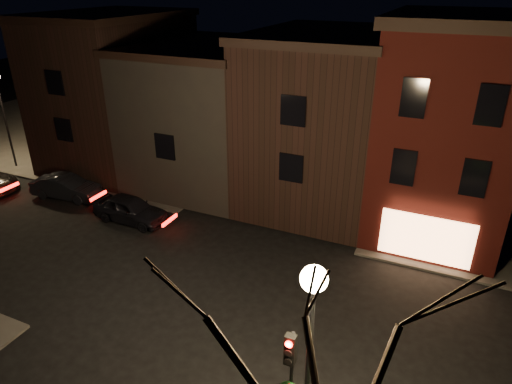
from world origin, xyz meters
TOP-DOWN VIEW (x-y plane):
  - ground at (0.00, 0.00)m, footprint 120.00×120.00m
  - sidewalk_far_left at (-20.00, 20.00)m, footprint 30.00×30.00m
  - corner_building at (8.00, 9.47)m, footprint 6.50×8.50m
  - row_building_a at (1.50, 10.50)m, footprint 7.30×10.30m
  - row_building_b at (-5.75, 10.50)m, footprint 7.80×10.30m
  - row_building_c at (-13.00, 10.50)m, footprint 7.30×10.30m
  - street_lamp_near at (6.20, -6.00)m, footprint 0.60×0.60m
  - traffic_signal at (5.60, -5.51)m, footprint 0.58×0.38m
  - parked_car_a at (-6.81, 3.33)m, footprint 4.25×1.78m
  - parked_car_b at (-12.11, 4.06)m, footprint 4.37×2.02m

SIDE VIEW (x-z plane):
  - ground at x=0.00m, z-range 0.00..0.00m
  - sidewalk_far_left at x=-20.00m, z-range 0.00..0.12m
  - parked_car_b at x=-12.11m, z-range 0.00..1.39m
  - parked_car_a at x=-6.81m, z-range 0.00..1.44m
  - traffic_signal at x=5.60m, z-range 0.78..4.83m
  - row_building_b at x=-5.75m, z-range 0.13..8.53m
  - row_building_a at x=1.50m, z-range 0.13..9.53m
  - row_building_c at x=-13.00m, z-range 0.13..10.03m
  - street_lamp_near at x=6.20m, z-range 1.94..8.42m
  - corner_building at x=8.00m, z-range 0.15..10.65m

